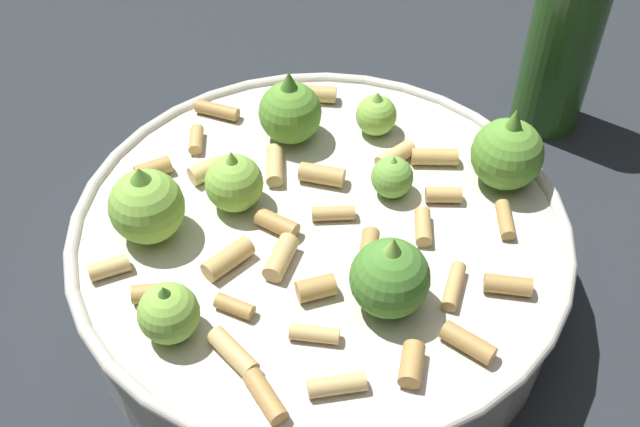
# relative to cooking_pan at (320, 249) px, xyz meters

# --- Properties ---
(ground_plane) EXTENTS (2.40, 2.40, 0.00)m
(ground_plane) POSITION_rel_cooking_pan_xyz_m (-0.00, 0.00, -0.04)
(ground_plane) COLOR #23282D
(cooking_pan) EXTENTS (0.32, 0.32, 0.13)m
(cooking_pan) POSITION_rel_cooking_pan_xyz_m (0.00, 0.00, 0.00)
(cooking_pan) COLOR beige
(cooking_pan) RESTS_ON ground
(olive_oil_bottle) EXTENTS (0.06, 0.06, 0.20)m
(olive_oil_bottle) POSITION_rel_cooking_pan_xyz_m (0.06, -0.26, 0.04)
(olive_oil_bottle) COLOR #336023
(olive_oil_bottle) RESTS_ON ground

